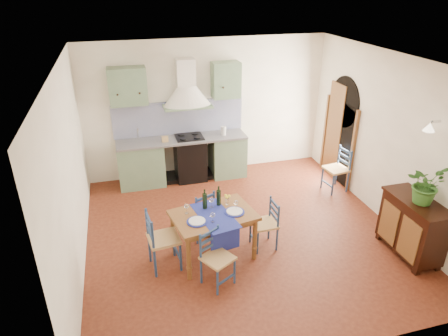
{
  "coord_description": "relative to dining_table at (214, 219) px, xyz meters",
  "views": [
    {
      "loc": [
        -1.75,
        -5.24,
        3.85
      ],
      "look_at": [
        -0.24,
        0.3,
        1.08
      ],
      "focal_mm": 32.0,
      "sensor_mm": 36.0,
      "label": 1
    }
  ],
  "objects": [
    {
      "name": "sideboard",
      "position": [
        2.86,
        -0.71,
        -0.15
      ],
      "size": [
        0.5,
        1.05,
        0.94
      ],
      "color": "black",
      "rests_on": "ground"
    },
    {
      "name": "back_wall",
      "position": [
        0.13,
        2.76,
        0.39
      ],
      "size": [
        5.0,
        0.96,
        2.8
      ],
      "color": "white",
      "rests_on": "ground"
    },
    {
      "name": "floor",
      "position": [
        0.6,
        0.47,
        -0.66
      ],
      "size": [
        5.0,
        5.0,
        0.0
      ],
      "primitive_type": "plane",
      "color": "#44180E",
      "rests_on": "ground"
    },
    {
      "name": "chair_far",
      "position": [
        -0.08,
        0.57,
        -0.23
      ],
      "size": [
        0.51,
        0.51,
        0.84
      ],
      "color": "navy",
      "rests_on": "ground"
    },
    {
      "name": "dining_table",
      "position": [
        0.0,
        0.0,
        0.0
      ],
      "size": [
        1.3,
        1.01,
        1.06
      ],
      "color": "brown",
      "rests_on": "ground"
    },
    {
      "name": "ceiling",
      "position": [
        0.6,
        0.47,
        2.14
      ],
      "size": [
        5.0,
        5.0,
        0.01
      ],
      "primitive_type": "cube",
      "color": "silver",
      "rests_on": "back_wall"
    },
    {
      "name": "chair_near",
      "position": [
        -0.11,
        -0.57,
        -0.24
      ],
      "size": [
        0.51,
        0.51,
        0.81
      ],
      "color": "navy",
      "rests_on": "ground"
    },
    {
      "name": "potted_plant",
      "position": [
        2.88,
        -0.76,
        0.56
      ],
      "size": [
        0.64,
        0.6,
        0.58
      ],
      "primitive_type": "imported",
      "rotation": [
        0.0,
        0.0,
        0.34
      ],
      "color": "#336A26",
      "rests_on": "sideboard"
    },
    {
      "name": "chair_left",
      "position": [
        -0.78,
        -0.04,
        -0.19
      ],
      "size": [
        0.47,
        0.47,
        0.92
      ],
      "color": "navy",
      "rests_on": "ground"
    },
    {
      "name": "chair_spare",
      "position": [
        2.83,
        1.41,
        -0.21
      ],
      "size": [
        0.46,
        0.46,
        0.87
      ],
      "color": "navy",
      "rests_on": "ground"
    },
    {
      "name": "chair_right",
      "position": [
        0.83,
        0.04,
        -0.25
      ],
      "size": [
        0.38,
        0.38,
        0.8
      ],
      "color": "navy",
      "rests_on": "ground"
    },
    {
      "name": "right_wall",
      "position": [
        3.1,
        0.75,
        0.67
      ],
      "size": [
        0.26,
        5.0,
        2.8
      ],
      "color": "white",
      "rests_on": "ground"
    },
    {
      "name": "left_wall",
      "position": [
        -1.9,
        0.47,
        0.74
      ],
      "size": [
        0.04,
        5.0,
        2.8
      ],
      "primitive_type": "cube",
      "color": "white",
      "rests_on": "ground"
    }
  ]
}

